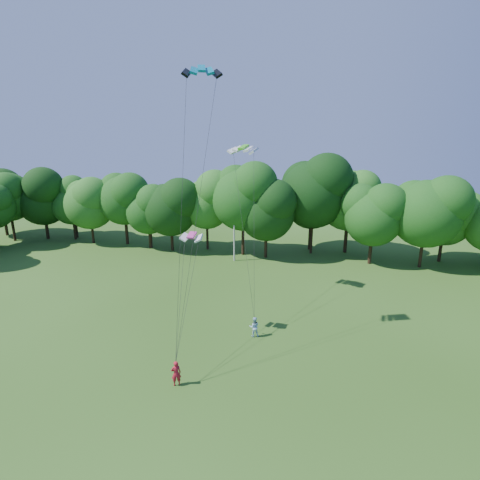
# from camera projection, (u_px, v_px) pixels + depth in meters

# --- Properties ---
(ground) EXTENTS (160.00, 160.00, 0.00)m
(ground) POSITION_uv_depth(u_px,v_px,m) (174.00, 419.00, 23.31)
(ground) COLOR #2B4E15
(ground) RESTS_ON ground
(utility_pole) EXTENTS (1.72, 0.22, 8.60)m
(utility_pole) POSITION_uv_depth(u_px,v_px,m) (234.00, 231.00, 51.93)
(utility_pole) COLOR #ADACA4
(utility_pole) RESTS_ON ground
(kite_flyer_left) EXTENTS (0.83, 0.73, 1.90)m
(kite_flyer_left) POSITION_uv_depth(u_px,v_px,m) (176.00, 373.00, 26.24)
(kite_flyer_left) COLOR #B11628
(kite_flyer_left) RESTS_ON ground
(kite_flyer_right) EXTENTS (1.02, 0.87, 1.81)m
(kite_flyer_right) POSITION_uv_depth(u_px,v_px,m) (254.00, 327.00, 32.75)
(kite_flyer_right) COLOR #ADD3F0
(kite_flyer_right) RESTS_ON ground
(kite_teal) EXTENTS (3.00, 2.04, 0.70)m
(kite_teal) POSITION_uv_depth(u_px,v_px,m) (202.00, 68.00, 27.19)
(kite_teal) COLOR #046E8E
(kite_teal) RESTS_ON ground
(kite_green) EXTENTS (3.33, 2.33, 0.56)m
(kite_green) POSITION_uv_depth(u_px,v_px,m) (243.00, 147.00, 38.16)
(kite_green) COLOR green
(kite_green) RESTS_ON ground
(kite_pink) EXTENTS (1.93, 1.03, 0.45)m
(kite_pink) POSITION_uv_depth(u_px,v_px,m) (192.00, 235.00, 31.02)
(kite_pink) COLOR #CD3991
(kite_pink) RESTS_ON ground
(tree_back_west) EXTENTS (7.76, 7.76, 11.29)m
(tree_back_west) POSITION_uv_depth(u_px,v_px,m) (72.00, 197.00, 63.54)
(tree_back_west) COLOR #321D14
(tree_back_west) RESTS_ON ground
(tree_back_center) EXTENTS (10.67, 10.67, 15.52)m
(tree_back_center) POSITION_uv_depth(u_px,v_px,m) (314.00, 189.00, 54.00)
(tree_back_center) COLOR #311D13
(tree_back_center) RESTS_ON ground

